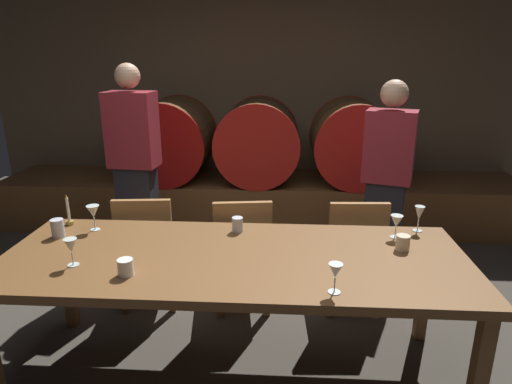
% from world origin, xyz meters
% --- Properties ---
extents(ground_plane, '(8.08, 8.08, 0.00)m').
position_xyz_m(ground_plane, '(0.00, 0.00, 0.00)').
color(ground_plane, '#3F3A33').
extents(back_wall, '(6.22, 0.24, 2.43)m').
position_xyz_m(back_wall, '(0.00, 2.92, 1.22)').
color(back_wall, brown).
rests_on(back_wall, ground).
extents(barrel_shelf, '(5.60, 0.90, 0.51)m').
position_xyz_m(barrel_shelf, '(0.00, 2.37, 0.26)').
color(barrel_shelf, brown).
rests_on(barrel_shelf, ground).
extents(wine_barrel_left, '(0.86, 0.91, 0.86)m').
position_xyz_m(wine_barrel_left, '(-0.96, 2.37, 0.94)').
color(wine_barrel_left, brown).
rests_on(wine_barrel_left, barrel_shelf).
extents(wine_barrel_center, '(0.86, 0.91, 0.86)m').
position_xyz_m(wine_barrel_center, '(-0.03, 2.37, 0.94)').
color(wine_barrel_center, '#513319').
rests_on(wine_barrel_center, barrel_shelf).
extents(wine_barrel_right, '(0.86, 0.91, 0.86)m').
position_xyz_m(wine_barrel_right, '(0.96, 2.37, 0.94)').
color(wine_barrel_right, brown).
rests_on(wine_barrel_right, barrel_shelf).
extents(dining_table, '(2.55, 0.96, 0.78)m').
position_xyz_m(dining_table, '(-0.02, -0.09, 0.71)').
color(dining_table, brown).
rests_on(dining_table, ground).
extents(chair_left, '(0.44, 0.44, 0.88)m').
position_xyz_m(chair_left, '(-0.74, 0.62, 0.49)').
color(chair_left, olive).
rests_on(chair_left, ground).
extents(chair_center, '(0.45, 0.45, 0.88)m').
position_xyz_m(chair_center, '(-0.04, 0.61, 0.49)').
color(chair_center, olive).
rests_on(chair_center, ground).
extents(chair_right, '(0.42, 0.42, 0.88)m').
position_xyz_m(chair_right, '(0.75, 0.64, 0.49)').
color(chair_right, olive).
rests_on(chair_right, ground).
extents(guest_left, '(0.40, 0.27, 1.76)m').
position_xyz_m(guest_left, '(-0.97, 1.16, 0.90)').
color(guest_left, black).
rests_on(guest_left, ground).
extents(guest_right, '(0.44, 0.35, 1.64)m').
position_xyz_m(guest_right, '(1.08, 1.22, 0.84)').
color(guest_right, black).
rests_on(guest_right, ground).
extents(candle_center, '(0.05, 0.05, 0.21)m').
position_xyz_m(candle_center, '(-1.13, 0.29, 0.83)').
color(candle_center, olive).
rests_on(candle_center, dining_table).
extents(wine_glass_far_left, '(0.08, 0.08, 0.16)m').
position_xyz_m(wine_glass_far_left, '(-0.93, 0.22, 0.89)').
color(wine_glass_far_left, silver).
rests_on(wine_glass_far_left, dining_table).
extents(wine_glass_left, '(0.07, 0.07, 0.15)m').
position_xyz_m(wine_glass_left, '(-0.85, -0.26, 0.88)').
color(wine_glass_left, silver).
rests_on(wine_glass_left, dining_table).
extents(wine_glass_center, '(0.07, 0.07, 0.15)m').
position_xyz_m(wine_glass_center, '(0.48, -0.45, 0.88)').
color(wine_glass_center, white).
rests_on(wine_glass_center, dining_table).
extents(wine_glass_right, '(0.07, 0.07, 0.14)m').
position_xyz_m(wine_glass_right, '(0.91, 0.21, 0.88)').
color(wine_glass_right, silver).
rests_on(wine_glass_right, dining_table).
extents(wine_glass_far_right, '(0.06, 0.06, 0.16)m').
position_xyz_m(wine_glass_far_right, '(1.08, 0.33, 0.89)').
color(wine_glass_far_right, silver).
rests_on(wine_glass_far_right, dining_table).
extents(cup_far_left, '(0.08, 0.08, 0.11)m').
position_xyz_m(cup_far_left, '(-1.11, 0.10, 0.83)').
color(cup_far_left, silver).
rests_on(cup_far_left, dining_table).
extents(cup_center_left, '(0.08, 0.08, 0.09)m').
position_xyz_m(cup_center_left, '(-0.54, -0.34, 0.82)').
color(cup_center_left, white).
rests_on(cup_center_left, dining_table).
extents(cup_center_right, '(0.07, 0.07, 0.09)m').
position_xyz_m(cup_center_right, '(-0.04, 0.25, 0.82)').
color(cup_center_right, silver).
rests_on(cup_center_right, dining_table).
extents(cup_far_right, '(0.08, 0.08, 0.09)m').
position_xyz_m(cup_far_right, '(0.91, 0.04, 0.82)').
color(cup_far_right, beige).
rests_on(cup_far_right, dining_table).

